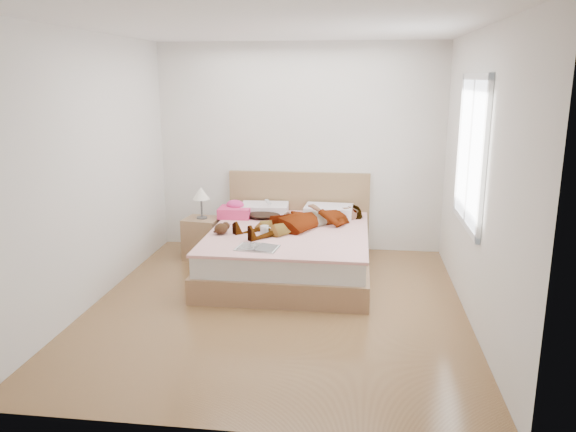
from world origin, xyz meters
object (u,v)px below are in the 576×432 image
object	(u,v)px
phone	(268,202)
plush_toy	(222,228)
woman	(306,216)
coffee_mug	(265,230)
bed	(290,248)
nightstand	(203,235)
magazine	(257,248)
towel	(235,210)

from	to	relation	value
phone	plush_toy	bearing A→B (deg)	-156.83
woman	phone	size ratio (longest dim) A/B	17.50
phone	coffee_mug	world-z (taller)	phone
bed	plush_toy	size ratio (longest dim) A/B	8.65
bed	plush_toy	bearing A→B (deg)	-155.81
phone	coffee_mug	size ratio (longest dim) A/B	0.76
nightstand	woman	bearing A→B (deg)	-9.99
magazine	coffee_mug	bearing A→B (deg)	90.85
bed	towel	distance (m)	0.91
magazine	nightstand	xyz separation A→B (m)	(-0.89, 1.14, -0.22)
woman	magazine	world-z (taller)	woman
plush_toy	nightstand	bearing A→B (deg)	121.93
coffee_mug	nightstand	distance (m)	1.12
towel	plush_toy	distance (m)	0.76
towel	nightstand	xyz separation A→B (m)	(-0.39, -0.10, -0.30)
phone	coffee_mug	distance (m)	0.83
bed	nightstand	distance (m)	1.17
woman	nightstand	bearing A→B (deg)	-142.60
woman	coffee_mug	world-z (taller)	woman
towel	nightstand	bearing A→B (deg)	-165.78
woman	phone	xyz separation A→B (m)	(-0.50, 0.40, 0.07)
magazine	plush_toy	bearing A→B (deg)	134.73
bed	magazine	world-z (taller)	bed
magazine	plush_toy	size ratio (longest dim) A/B	1.83
woman	bed	distance (m)	0.41
phone	coffee_mug	bearing A→B (deg)	-125.89
coffee_mug	nightstand	world-z (taller)	nightstand
plush_toy	nightstand	world-z (taller)	nightstand
phone	bed	size ratio (longest dim) A/B	0.05
coffee_mug	towel	bearing A→B (deg)	123.63
phone	magazine	world-z (taller)	phone
magazine	coffee_mug	world-z (taller)	coffee_mug
plush_toy	towel	bearing A→B (deg)	91.57
coffee_mug	plush_toy	bearing A→B (deg)	-177.52
woman	nightstand	size ratio (longest dim) A/B	1.92
phone	towel	distance (m)	0.42
towel	magazine	xyz separation A→B (m)	(0.50, -1.24, -0.07)
phone	magazine	bearing A→B (deg)	-128.13
phone	woman	bearing A→B (deg)	-81.27
bed	nightstand	world-z (taller)	bed
bed	towel	size ratio (longest dim) A/B	5.32
coffee_mug	plush_toy	xyz separation A→B (m)	(-0.47, -0.02, 0.01)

